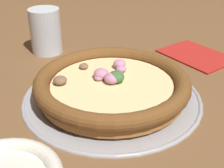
% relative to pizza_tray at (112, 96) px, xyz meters
% --- Properties ---
extents(ground_plane, '(3.00, 3.00, 0.00)m').
position_rel_pizza_tray_xyz_m(ground_plane, '(0.00, 0.00, -0.00)').
color(ground_plane, brown).
extents(pizza_tray, '(0.32, 0.32, 0.01)m').
position_rel_pizza_tray_xyz_m(pizza_tray, '(0.00, 0.00, 0.00)').
color(pizza_tray, '#9E9EA3').
rests_on(pizza_tray, ground_plane).
extents(pizza, '(0.28, 0.28, 0.04)m').
position_rel_pizza_tray_xyz_m(pizza, '(0.00, 0.00, 0.02)').
color(pizza, '#A86B33').
rests_on(pizza, pizza_tray).
extents(drinking_cup, '(0.07, 0.07, 0.10)m').
position_rel_pizza_tray_xyz_m(drinking_cup, '(0.26, 0.05, 0.05)').
color(drinking_cup, silver).
rests_on(drinking_cup, ground_plane).
extents(napkin, '(0.18, 0.15, 0.01)m').
position_rel_pizza_tray_xyz_m(napkin, '(0.09, -0.26, 0.00)').
color(napkin, '#B2231E').
rests_on(napkin, ground_plane).
extents(fork, '(0.19, 0.07, 0.00)m').
position_rel_pizza_tray_xyz_m(fork, '(0.07, -0.28, -0.00)').
color(fork, '#B7B7BC').
rests_on(fork, ground_plane).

